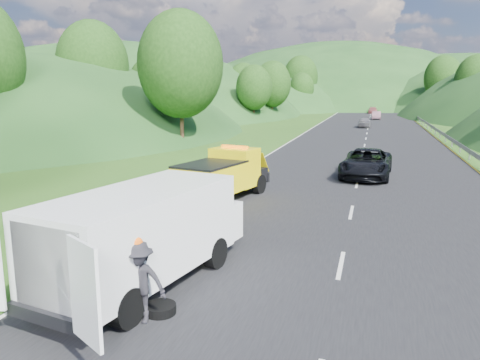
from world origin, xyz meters
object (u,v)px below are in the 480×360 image
(child, at_px, (186,240))
(passing_suv, at_px, (366,177))
(tow_truck, at_px, (223,174))
(worker, at_px, (141,322))
(suitcase, at_px, (134,213))
(spare_tire, at_px, (161,314))
(white_van, at_px, (145,232))
(woman, at_px, (192,222))

(child, relative_size, passing_suv, 0.18)
(tow_truck, xyz_separation_m, worker, (1.81, -11.37, -1.15))
(worker, distance_m, passing_suv, 19.23)
(worker, height_order, suitcase, worker)
(spare_tire, bearing_deg, white_van, 126.90)
(tow_truck, xyz_separation_m, suitcase, (-2.21, -4.27, -0.84))
(child, distance_m, worker, 5.58)
(woman, bearing_deg, passing_suv, -46.20)
(tow_truck, xyz_separation_m, spare_tire, (2.05, -10.91, -1.15))
(passing_suv, bearing_deg, worker, -99.21)
(tow_truck, bearing_deg, woman, -76.63)
(child, bearing_deg, suitcase, -178.46)
(white_van, bearing_deg, worker, -56.18)
(spare_tire, bearing_deg, worker, -117.48)
(woman, distance_m, suitcase, 2.28)
(worker, relative_size, suitcase, 2.94)
(spare_tire, height_order, passing_suv, passing_suv)
(spare_tire, xyz_separation_m, passing_suv, (4.05, 18.28, 0.00))
(suitcase, xyz_separation_m, passing_suv, (8.31, 11.64, -0.30))
(tow_truck, bearing_deg, worker, -67.71)
(woman, relative_size, child, 1.48)
(woman, relative_size, spare_tire, 2.21)
(suitcase, relative_size, spare_tire, 0.87)
(worker, xyz_separation_m, suitcase, (-4.02, 7.11, 0.30))
(child, xyz_separation_m, passing_suv, (5.49, 13.29, 0.00))
(child, bearing_deg, worker, -45.78)
(worker, bearing_deg, passing_suv, 67.15)
(suitcase, bearing_deg, tow_truck, 62.59)
(white_van, relative_size, child, 7.09)
(tow_truck, height_order, passing_suv, tow_truck)
(spare_tire, bearing_deg, passing_suv, 77.50)
(child, height_order, passing_suv, passing_suv)
(white_van, relative_size, spare_tire, 10.58)
(child, bearing_deg, passing_suv, 99.42)
(white_van, bearing_deg, spare_tire, -42.41)
(woman, height_order, worker, worker)
(child, distance_m, spare_tire, 5.19)
(white_van, xyz_separation_m, passing_suv, (5.07, 16.92, -1.41))
(tow_truck, relative_size, passing_suv, 1.01)
(white_van, bearing_deg, child, 107.22)
(spare_tire, distance_m, passing_suv, 18.72)
(worker, relative_size, passing_suv, 0.31)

